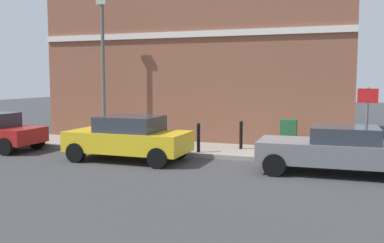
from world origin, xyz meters
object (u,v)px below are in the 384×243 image
at_px(car_grey, 337,149).
at_px(bollard_far_kerb, 198,137).
at_px(lamppost, 103,64).
at_px(utility_cabinet, 288,137).
at_px(car_yellow, 129,137).
at_px(bollard_near_cabinet, 241,134).
at_px(street_sign, 367,113).

xyz_separation_m(car_grey, bollard_far_kerb, (1.31, 4.62, -0.01)).
bearing_deg(lamppost, utility_cabinet, -91.45).
relative_size(car_yellow, utility_cabinet, 3.49).
height_order(bollard_near_cabinet, street_sign, street_sign).
bearing_deg(bollard_far_kerb, utility_cabinet, -69.11).
height_order(utility_cabinet, lamppost, lamppost).
xyz_separation_m(bollard_near_cabinet, bollard_far_kerb, (-1.23, 1.23, 0.00)).
bearing_deg(utility_cabinet, bollard_near_cabinet, 86.68).
bearing_deg(lamppost, car_yellow, -137.08).
distance_m(bollard_near_cabinet, lamppost, 6.33).
bearing_deg(bollard_far_kerb, car_yellow, 127.07).
xyz_separation_m(car_yellow, street_sign, (1.60, -7.39, 0.89)).
bearing_deg(street_sign, bollard_near_cabinet, 75.31).
height_order(car_yellow, utility_cabinet, car_yellow).
distance_m(car_yellow, bollard_far_kerb, 2.44).
distance_m(utility_cabinet, bollard_near_cabinet, 1.73).
xyz_separation_m(utility_cabinet, bollard_near_cabinet, (0.10, 1.72, 0.02)).
bearing_deg(bollard_far_kerb, street_sign, -88.71).
distance_m(car_grey, lamppost, 9.88).
distance_m(bollard_far_kerb, street_sign, 5.53).
bearing_deg(car_grey, lamppost, -17.64).
height_order(car_yellow, bollard_far_kerb, car_yellow).
height_order(car_grey, bollard_near_cabinet, car_grey).
bearing_deg(car_grey, utility_cabinet, -57.23).
xyz_separation_m(car_yellow, utility_cabinet, (2.60, -4.90, -0.09)).
relative_size(car_yellow, bollard_near_cabinet, 3.87).
xyz_separation_m(car_grey, bollard_near_cabinet, (2.54, 3.39, -0.01)).
bearing_deg(utility_cabinet, street_sign, -111.97).
distance_m(utility_cabinet, bollard_far_kerb, 3.16).
height_order(utility_cabinet, street_sign, street_sign).
bearing_deg(car_yellow, utility_cabinet, -152.00).
distance_m(bollard_near_cabinet, bollard_far_kerb, 1.74).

